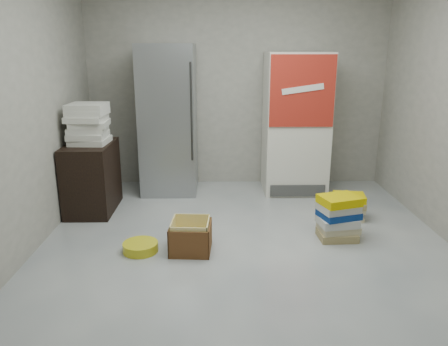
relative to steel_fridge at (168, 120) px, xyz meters
name	(u,v)px	position (x,y,z in m)	size (l,w,h in m)	color
ground	(248,265)	(0.90, -2.13, -0.95)	(5.00, 5.00, 0.00)	#B6B6B1
room_shell	(252,55)	(0.90, -2.13, 0.85)	(4.04, 5.04, 2.82)	#A49F94
steel_fridge	(168,120)	(0.00, 0.00, 0.00)	(0.70, 0.72, 1.90)	#AAACB2
coke_cooler	(296,123)	(1.65, -0.01, -0.05)	(0.80, 0.73, 1.80)	silver
wood_shelf	(92,177)	(-0.83, -0.73, -0.55)	(0.50, 0.80, 0.80)	black
supply_box_stack	(88,124)	(-0.82, -0.72, 0.08)	(0.45, 0.45, 0.45)	silver
phonebook_stack_main	(338,217)	(1.83, -1.58, -0.72)	(0.44, 0.40, 0.45)	#978454
phonebook_stack_side	(348,206)	(2.09, -1.06, -0.81)	(0.39, 0.34, 0.29)	#BFB28A
cardboard_box	(191,238)	(0.38, -1.83, -0.82)	(0.40, 0.40, 0.31)	yellow
bucket_lid	(141,247)	(-0.10, -1.84, -0.91)	(0.33, 0.33, 0.09)	gold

